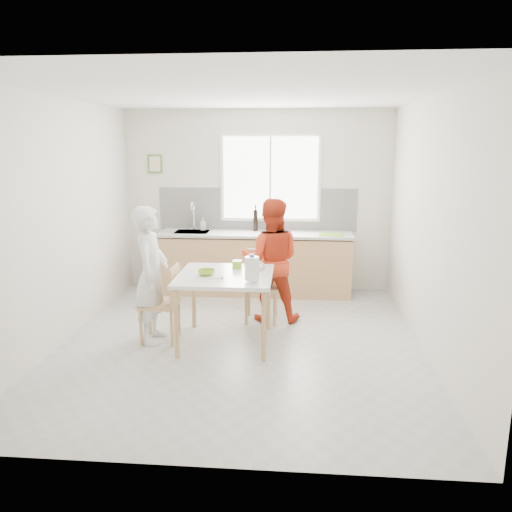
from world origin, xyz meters
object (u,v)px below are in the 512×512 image
(bowl_green, at_px, (206,272))
(wine_bottle_a, at_px, (256,220))
(bowl_white, at_px, (254,267))
(dining_table, at_px, (225,281))
(person_red, at_px, (271,260))
(wine_bottle_b, at_px, (268,221))
(chair_left, at_px, (165,300))
(milk_jug, at_px, (252,268))
(person_white, at_px, (151,275))
(chair_far, at_px, (262,282))

(bowl_green, distance_m, wine_bottle_a, 2.20)
(bowl_green, bearing_deg, bowl_white, 31.40)
(dining_table, height_order, person_red, person_red)
(wine_bottle_b, bearing_deg, bowl_green, -104.21)
(dining_table, distance_m, bowl_white, 0.41)
(wine_bottle_a, xyz_separation_m, wine_bottle_b, (0.19, -0.00, -0.01))
(bowl_green, xyz_separation_m, wine_bottle_b, (0.55, 2.16, 0.25))
(bowl_green, xyz_separation_m, wine_bottle_a, (0.36, 2.16, 0.26))
(chair_left, xyz_separation_m, milk_jug, (1.01, -0.27, 0.46))
(person_white, distance_m, wine_bottle_a, 2.35)
(dining_table, distance_m, person_white, 0.83)
(dining_table, xyz_separation_m, bowl_white, (0.30, 0.25, 0.11))
(dining_table, bearing_deg, milk_jug, -40.39)
(bowl_white, bearing_deg, milk_jug, -86.96)
(chair_far, bearing_deg, dining_table, -113.18)
(person_red, xyz_separation_m, milk_jug, (-0.13, -1.08, 0.17))
(milk_jug, relative_size, wine_bottle_a, 0.84)
(person_red, distance_m, bowl_white, 0.57)
(chair_left, distance_m, milk_jug, 1.14)
(chair_far, height_order, wine_bottle_a, wine_bottle_a)
(dining_table, height_order, milk_jug, milk_jug)
(dining_table, distance_m, wine_bottle_b, 2.16)
(milk_jug, distance_m, wine_bottle_a, 2.40)
(milk_jug, bearing_deg, wine_bottle_b, 89.07)
(person_white, height_order, person_red, person_red)
(chair_far, height_order, bowl_green, chair_far)
(chair_far, bearing_deg, wine_bottle_b, 89.42)
(person_white, xyz_separation_m, milk_jug, (1.15, -0.27, 0.17))
(chair_far, xyz_separation_m, bowl_white, (-0.05, -0.57, 0.33))
(person_red, height_order, bowl_white, person_red)
(chair_left, height_order, chair_far, chair_far)
(person_white, bearing_deg, chair_far, -55.24)
(chair_left, bearing_deg, person_red, 124.75)
(dining_table, bearing_deg, chair_far, 67.25)
(bowl_green, height_order, wine_bottle_a, wine_bottle_a)
(bowl_green, bearing_deg, wine_bottle_b, 75.79)
(dining_table, relative_size, bowl_white, 4.94)
(bowl_green, bearing_deg, person_red, 52.30)
(bowl_green, bearing_deg, dining_table, 14.47)
(person_red, bearing_deg, wine_bottle_a, -77.39)
(chair_left, xyz_separation_m, wine_bottle_b, (1.03, 2.11, 0.59))
(dining_table, distance_m, chair_left, 0.72)
(person_white, bearing_deg, wine_bottle_b, -29.51)
(wine_bottle_a, bearing_deg, chair_left, -111.68)
(chair_left, bearing_deg, wine_bottle_b, 153.54)
(bowl_green, relative_size, wine_bottle_b, 0.63)
(dining_table, xyz_separation_m, wine_bottle_a, (0.16, 2.11, 0.37))
(milk_jug, bearing_deg, chair_left, 164.47)
(chair_far, relative_size, bowl_white, 4.22)
(bowl_white, distance_m, wine_bottle_a, 1.88)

